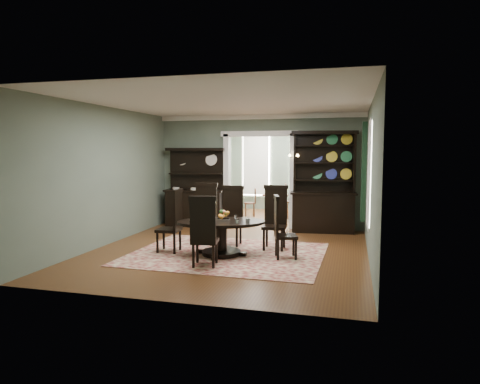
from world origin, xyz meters
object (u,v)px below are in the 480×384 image
(sideboard, at_px, (195,199))
(welsh_dresser, at_px, (323,196))
(dining_table, at_px, (221,231))
(parlor_table, at_px, (275,203))

(sideboard, xyz_separation_m, welsh_dresser, (3.46, -0.03, 0.18))
(dining_table, xyz_separation_m, parlor_table, (0.22, 4.82, 0.01))
(sideboard, relative_size, parlor_table, 2.68)
(sideboard, bearing_deg, dining_table, -65.29)
(welsh_dresser, relative_size, parlor_table, 3.20)
(dining_table, xyz_separation_m, sideboard, (-1.70, 3.05, 0.27))
(welsh_dresser, bearing_deg, parlor_table, 124.73)
(dining_table, relative_size, parlor_table, 2.53)
(dining_table, height_order, sideboard, sideboard)
(dining_table, bearing_deg, sideboard, 100.89)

